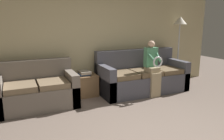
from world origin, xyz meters
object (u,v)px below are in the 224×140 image
couch_main (142,77)px  floor_lamp (180,26)px  couch_side (37,91)px  child_left_seated (153,66)px  side_shelf (85,85)px  book_stack (84,73)px

couch_main → floor_lamp: (1.28, 0.22, 1.20)m
couch_main → couch_side: couch_main is taller
couch_side → child_left_seated: bearing=-8.9°
side_shelf → floor_lamp: floor_lamp is taller
floor_lamp → couch_main: bearing=-170.2°
side_shelf → book_stack: 0.28m
couch_side → couch_main: bearing=-0.0°
child_left_seated → book_stack: child_left_seated is taller
floor_lamp → couch_side: bearing=-176.6°
side_shelf → floor_lamp: size_ratio=0.29×
couch_main → couch_side: bearing=180.0°
couch_main → floor_lamp: floor_lamp is taller
couch_side → side_shelf: couch_side is taller
side_shelf → floor_lamp: 2.93m
child_left_seated → floor_lamp: floor_lamp is taller
couch_main → child_left_seated: child_left_seated is taller
couch_side → book_stack: bearing=13.3°
couch_side → book_stack: couch_side is taller
couch_main → couch_side: (-2.43, 0.00, -0.02)m
child_left_seated → book_stack: bearing=155.6°
child_left_seated → couch_main: bearing=96.2°
couch_main → book_stack: bearing=169.4°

